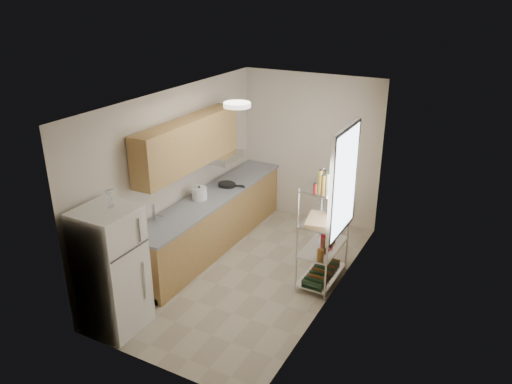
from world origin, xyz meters
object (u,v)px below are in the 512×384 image
Objects in this scene: frying_pan_large at (226,184)px; cutting_board at (322,220)px; refrigerator at (112,270)px; espresso_machine at (334,205)px; rice_cooker at (200,193)px.

frying_pan_large is 0.54× the size of cutting_board.
refrigerator is 3.22× the size of cutting_board.
cutting_board is at bearing -111.70° from espresso_machine.
espresso_machine is (2.06, 0.23, 0.15)m from rice_cooker.
rice_cooker is (-0.12, 2.06, 0.20)m from refrigerator.
refrigerator is 2.76m from cutting_board.
espresso_machine is (1.94, 2.29, 0.35)m from refrigerator.
cutting_board is (1.88, 2.00, 0.24)m from refrigerator.
rice_cooker is at bearing 176.49° from espresso_machine.
refrigerator is 6.87× the size of rice_cooker.
rice_cooker is at bearing 93.33° from refrigerator.
refrigerator is at bearing -133.21° from cutting_board.
frying_pan_large is at bearing 159.70° from cutting_board.
refrigerator is at bearing -104.88° from frying_pan_large.
cutting_board is (1.92, -0.71, 0.10)m from frying_pan_large.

